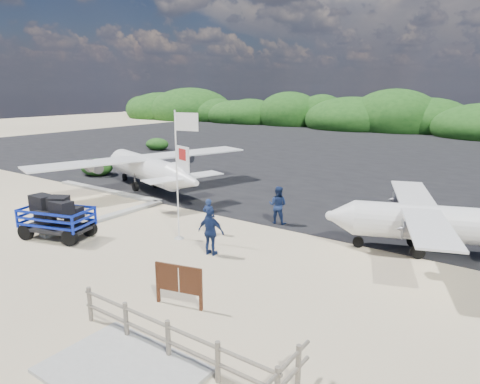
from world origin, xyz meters
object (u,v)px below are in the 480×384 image
object	(u,v)px
crew_b	(278,205)
aircraft_small	(273,147)
flagpole	(179,238)
signboard	(180,306)
crew_c	(211,232)
crew_a	(209,216)
baggage_cart	(59,238)

from	to	relation	value
crew_b	aircraft_small	distance (m)	26.95
flagpole	aircraft_small	xyz separation A→B (m)	(-11.48, 27.30, 0.00)
flagpole	aircraft_small	size ratio (longest dim) A/B	0.70
signboard	crew_c	size ratio (longest dim) A/B	0.87
crew_a	crew_c	world-z (taller)	crew_c
crew_b	crew_c	distance (m)	4.89
flagpole	crew_b	world-z (taller)	flagpole
crew_b	crew_c	world-z (taller)	crew_c
crew_a	crew_b	world-z (taller)	crew_b
crew_c	aircraft_small	size ratio (longest dim) A/B	0.24
signboard	crew_b	world-z (taller)	crew_b
flagpole	aircraft_small	distance (m)	29.62
crew_c	aircraft_small	distance (m)	31.18
signboard	aircraft_small	xyz separation A→B (m)	(-15.54, 31.65, 0.00)
crew_b	baggage_cart	bearing A→B (deg)	34.79
flagpole	crew_c	bearing A→B (deg)	-15.63
baggage_cart	crew_a	world-z (taller)	crew_a
crew_a	aircraft_small	world-z (taller)	crew_a
signboard	crew_b	xyz separation A→B (m)	(-1.62, 8.59, 0.92)
baggage_cart	crew_b	distance (m)	9.92
signboard	crew_a	bearing A→B (deg)	107.29
baggage_cart	crew_b	world-z (taller)	crew_b
signboard	flagpole	bearing A→B (deg)	118.93
crew_a	crew_b	size ratio (longest dim) A/B	0.87
flagpole	signboard	world-z (taller)	flagpole
flagpole	crew_b	distance (m)	4.98
signboard	crew_b	bearing A→B (deg)	86.59
baggage_cart	aircraft_small	xyz separation A→B (m)	(-7.14, 30.25, 0.00)
baggage_cart	crew_a	bearing A→B (deg)	23.93
flagpole	signboard	distance (m)	5.95
crew_a	crew_b	bearing A→B (deg)	-134.76
flagpole	crew_b	bearing A→B (deg)	60.10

